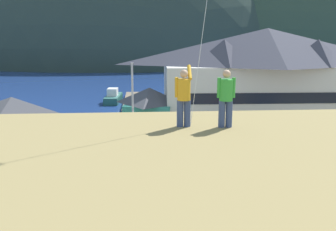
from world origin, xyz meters
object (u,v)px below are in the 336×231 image
object	(u,v)px
parked_car_front_row_silver	(228,210)
parked_car_corner_spot	(117,201)
storage_shed_near_lot	(15,137)
person_companion	(226,97)
harbor_lodge	(266,74)
moored_boat_wharfside	(113,97)
storage_shed_waterside	(150,108)
wharf_dock	(135,102)
parked_car_front_row_end	(239,159)
person_kite_flyer	(184,96)
parked_car_lone_by_shed	(315,191)
parking_light_pole	(133,106)

from	to	relation	value
parked_car_front_row_silver	parked_car_corner_spot	xyz separation A→B (m)	(-5.86, 1.54, 0.00)
storage_shed_near_lot	person_companion	bearing A→B (deg)	-52.08
harbor_lodge	moored_boat_wharfside	bearing A→B (deg)	140.63
storage_shed_waterside	wharf_dock	distance (m)	14.70
person_companion	moored_boat_wharfside	bearing A→B (deg)	98.99
storage_shed_waterside	parked_car_front_row_end	distance (m)	14.30
moored_boat_wharfside	parked_car_corner_spot	distance (m)	35.82
harbor_lodge	parked_car_front_row_end	distance (m)	16.54
harbor_lodge	parked_car_front_row_end	xyz separation A→B (m)	(-6.57, -14.47, -4.60)
person_kite_flyer	parked_car_lone_by_shed	bearing A→B (deg)	44.51
parked_car_corner_spot	person_kite_flyer	world-z (taller)	person_kite_flyer
wharf_dock	storage_shed_near_lot	bearing A→B (deg)	-106.05
storage_shed_waterside	parked_car_front_row_silver	xyz separation A→B (m)	(3.69, -20.72, -1.31)
harbor_lodge	wharf_dock	distance (m)	20.17
storage_shed_waterside	parking_light_pole	xyz separation A→B (m)	(-1.50, -9.53, 2.17)
moored_boat_wharfside	parked_car_front_row_end	size ratio (longest dim) A/B	1.53
moored_boat_wharfside	parked_car_front_row_silver	world-z (taller)	moored_boat_wharfside
parked_car_lone_by_shed	person_kite_flyer	distance (m)	14.34
parked_car_front_row_end	person_kite_flyer	world-z (taller)	person_kite_flyer
parking_light_pole	parked_car_corner_spot	bearing A→B (deg)	-94.02
moored_boat_wharfside	parked_car_lone_by_shed	distance (m)	38.06
wharf_dock	person_kite_flyer	world-z (taller)	person_kite_flyer
storage_shed_waterside	parked_car_front_row_silver	bearing A→B (deg)	-79.92
moored_boat_wharfside	parking_light_pole	size ratio (longest dim) A/B	0.83
moored_boat_wharfside	parked_car_front_row_silver	bearing A→B (deg)	-76.65
parking_light_pole	person_companion	size ratio (longest dim) A/B	4.47
harbor_lodge	storage_shed_near_lot	size ratio (longest dim) A/B	2.80
person_companion	parked_car_front_row_silver	bearing A→B (deg)	74.58
storage_shed_near_lot	storage_shed_waterside	bearing A→B (deg)	52.97
parked_car_front_row_silver	person_kite_flyer	distance (m)	10.29
wharf_dock	parked_car_lone_by_shed	xyz separation A→B (m)	(11.19, -33.11, 0.71)
moored_boat_wharfside	person_companion	size ratio (longest dim) A/B	3.70
wharf_dock	parking_light_pole	bearing A→B (deg)	-89.26
storage_shed_near_lot	parked_car_front_row_silver	distance (m)	15.64
harbor_lodge	wharf_dock	size ratio (longest dim) A/B	1.61
harbor_lodge	moored_boat_wharfside	xyz separation A→B (m)	(-18.05, 14.81, -4.94)
parked_car_front_row_silver	person_companion	size ratio (longest dim) A/B	2.46
parked_car_front_row_end	person_companion	xyz separation A→B (m)	(-4.51, -14.74, 7.23)
person_kite_flyer	storage_shed_near_lot	bearing A→B (deg)	125.07
storage_shed_near_lot	parked_car_corner_spot	distance (m)	10.03
harbor_lodge	person_kite_flyer	world-z (taller)	harbor_lodge
parked_car_lone_by_shed	moored_boat_wharfside	bearing A→B (deg)	112.45
parked_car_front_row_end	parked_car_corner_spot	size ratio (longest dim) A/B	0.98
parked_car_front_row_end	parked_car_lone_by_shed	size ratio (longest dim) A/B	1.00
parked_car_corner_spot	person_kite_flyer	distance (m)	11.24
parking_light_pole	harbor_lodge	bearing A→B (deg)	37.98
storage_shed_near_lot	parked_car_corner_spot	size ratio (longest dim) A/B	1.97
parked_car_lone_by_shed	storage_shed_near_lot	bearing A→B (deg)	162.85
storage_shed_waterside	parked_car_front_row_silver	world-z (taller)	storage_shed_waterside
parked_car_corner_spot	parked_car_lone_by_shed	bearing A→B (deg)	2.59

